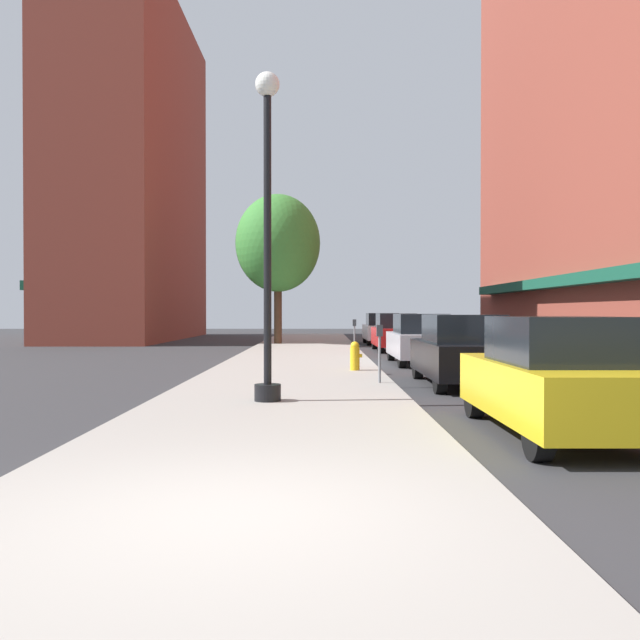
# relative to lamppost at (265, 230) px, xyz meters

# --- Properties ---
(ground_plane) EXTENTS (90.00, 90.00, 0.00)m
(ground_plane) POSITION_rel_lamppost_xyz_m (4.24, 11.25, -3.20)
(ground_plane) COLOR #2D2D30
(sidewalk_slab) EXTENTS (4.80, 50.00, 0.12)m
(sidewalk_slab) POSITION_rel_lamppost_xyz_m (0.24, 12.25, -3.14)
(sidewalk_slab) COLOR gray
(sidewalk_slab) RESTS_ON ground
(building_far_background) EXTENTS (6.80, 18.00, 20.78)m
(building_far_background) POSITION_rel_lamppost_xyz_m (-10.77, 30.25, 7.16)
(building_far_background) COLOR brown
(building_far_background) RESTS_ON ground
(lamppost) EXTENTS (0.48, 0.48, 5.90)m
(lamppost) POSITION_rel_lamppost_xyz_m (0.00, 0.00, 0.00)
(lamppost) COLOR black
(lamppost) RESTS_ON sidewalk_slab
(fire_hydrant) EXTENTS (0.33, 0.26, 0.79)m
(fire_hydrant) POSITION_rel_lamppost_xyz_m (1.90, 6.36, -2.68)
(fire_hydrant) COLOR gold
(fire_hydrant) RESTS_ON sidewalk_slab
(parking_meter_near) EXTENTS (0.14, 0.09, 1.31)m
(parking_meter_near) POSITION_rel_lamppost_xyz_m (2.29, 3.10, -2.25)
(parking_meter_near) COLOR slate
(parking_meter_near) RESTS_ON sidewalk_slab
(parking_meter_far) EXTENTS (0.14, 0.09, 1.31)m
(parking_meter_far) POSITION_rel_lamppost_xyz_m (2.29, 14.21, -2.25)
(parking_meter_far) COLOR slate
(parking_meter_far) RESTS_ON sidewalk_slab
(tree_near) EXTENTS (4.29, 4.29, 7.55)m
(tree_near) POSITION_rel_lamppost_xyz_m (-1.19, 22.01, 1.98)
(tree_near) COLOR #422D1E
(tree_near) RESTS_ON sidewalk_slab
(car_yellow) EXTENTS (1.80, 4.30, 1.66)m
(car_yellow) POSITION_rel_lamppost_xyz_m (4.24, -2.79, -2.39)
(car_yellow) COLOR black
(car_yellow) RESTS_ON ground
(car_black) EXTENTS (1.80, 4.30, 1.66)m
(car_black) POSITION_rel_lamppost_xyz_m (4.24, 3.57, -2.39)
(car_black) COLOR black
(car_black) RESTS_ON ground
(car_silver) EXTENTS (1.80, 4.30, 1.66)m
(car_silver) POSITION_rel_lamppost_xyz_m (4.24, 10.08, -2.39)
(car_silver) COLOR black
(car_silver) RESTS_ON ground
(car_red) EXTENTS (1.80, 4.30, 1.66)m
(car_red) POSITION_rel_lamppost_xyz_m (4.24, 17.30, -2.39)
(car_red) COLOR black
(car_red) RESTS_ON ground
(car_white) EXTENTS (1.80, 4.30, 1.66)m
(car_white) POSITION_rel_lamppost_xyz_m (4.24, 23.82, -2.39)
(car_white) COLOR black
(car_white) RESTS_ON ground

